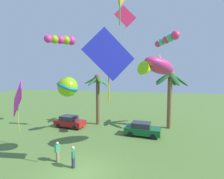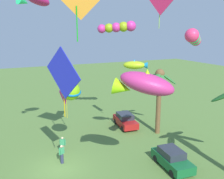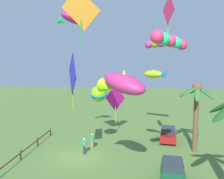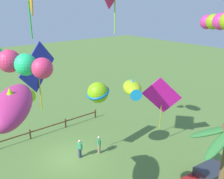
% 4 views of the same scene
% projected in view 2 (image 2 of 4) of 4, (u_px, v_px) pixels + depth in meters
% --- Properties ---
extents(ground_plane, '(120.00, 120.00, 0.00)m').
position_uv_depth(ground_plane, '(59.00, 168.00, 20.05)').
color(ground_plane, '#567A38').
extents(palm_tree_0, '(3.58, 3.40, 6.93)m').
position_uv_depth(palm_tree_0, '(159.00, 87.00, 25.79)').
color(palm_tree_0, brown).
rests_on(palm_tree_0, ground).
extents(parked_car_0, '(4.03, 2.03, 1.51)m').
position_uv_depth(parked_car_0, '(172.00, 159.00, 20.02)').
color(parked_car_0, '#145B2D').
rests_on(parked_car_0, ground).
extents(parked_car_1, '(4.07, 2.13, 1.51)m').
position_uv_depth(parked_car_1, '(125.00, 120.00, 28.59)').
color(parked_car_1, '#A51919').
rests_on(parked_car_1, ground).
extents(spectator_0, '(0.37, 0.51, 1.59)m').
position_uv_depth(spectator_0, '(62.00, 154.00, 20.63)').
color(spectator_0, '#2D3351').
rests_on(spectator_0, ground).
extents(spectator_1, '(0.37, 0.51, 1.59)m').
position_uv_depth(spectator_1, '(63.00, 145.00, 22.23)').
color(spectator_1, gray).
rests_on(spectator_1, ground).
extents(kite_fish_0, '(3.57, 4.09, 2.04)m').
position_uv_depth(kite_fish_0, '(143.00, 84.00, 15.62)').
color(kite_fish_0, '#C12E79').
extents(kite_diamond_1, '(2.32, 0.69, 3.33)m').
position_uv_depth(kite_diamond_1, '(160.00, 0.00, 18.74)').
color(kite_diamond_1, '#DA2356').
extents(kite_diamond_2, '(3.12, 1.49, 4.75)m').
position_uv_depth(kite_diamond_2, '(63.00, 74.00, 16.47)').
color(kite_diamond_2, '#1F26B5').
extents(kite_ball_3, '(2.01, 2.04, 1.57)m').
position_uv_depth(kite_ball_3, '(71.00, 91.00, 20.91)').
color(kite_ball_3, '#7FC215').
extents(kite_tube_4, '(2.25, 2.46, 1.14)m').
position_uv_depth(kite_tube_4, '(194.00, 38.00, 15.40)').
color(kite_tube_4, '#F13368').
extents(kite_tube_5, '(2.48, 3.67, 1.28)m').
position_uv_depth(kite_tube_5, '(118.00, 27.00, 26.24)').
color(kite_tube_5, '#D72D92').
extents(kite_fish_7, '(1.81, 2.15, 0.84)m').
position_uv_depth(kite_fish_7, '(136.00, 65.00, 21.24)').
color(kite_fish_7, '#A9C91B').
extents(kite_diamond_9, '(2.91, 2.15, 4.92)m').
position_uv_depth(kite_diamond_9, '(66.00, 91.00, 26.96)').
color(kite_diamond_9, '#F018AE').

